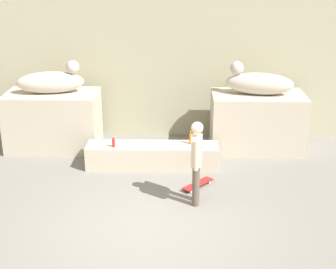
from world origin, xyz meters
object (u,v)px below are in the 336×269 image
at_px(statue_reclining_left, 52,81).
at_px(statue_reclining_right, 258,83).
at_px(skateboard, 198,184).
at_px(bottle_red, 114,143).
at_px(bottle_orange, 191,139).
at_px(skater, 196,159).

relative_size(statue_reclining_left, statue_reclining_right, 1.00).
distance_m(statue_reclining_right, skateboard, 3.07).
relative_size(statue_reclining_right, bottle_red, 6.61).
xyz_separation_m(skateboard, bottle_orange, (-0.14, 1.12, 0.59)).
bearing_deg(bottle_red, statue_reclining_right, 20.99).
distance_m(statue_reclining_left, bottle_red, 2.30).
xyz_separation_m(skateboard, bottle_red, (-1.86, 0.89, 0.57)).
bearing_deg(statue_reclining_right, bottle_orange, 42.44).
bearing_deg(statue_reclining_left, skater, -48.91).
xyz_separation_m(skater, bottle_orange, (-0.08, 1.82, -0.27)).
relative_size(statue_reclining_right, skater, 1.00).
bearing_deg(statue_reclining_left, statue_reclining_right, -8.82).
relative_size(statue_reclining_right, skateboard, 2.29).
bearing_deg(bottle_red, skater, -41.55).
xyz_separation_m(statue_reclining_left, bottle_red, (1.60, -1.27, -1.06)).
bearing_deg(bottle_red, bottle_orange, 7.84).
relative_size(skater, skateboard, 2.29).
bearing_deg(skater, bottle_red, 52.08).
height_order(statue_reclining_right, skateboard, statue_reclining_right).
height_order(statue_reclining_left, skater, statue_reclining_left).
relative_size(statue_reclining_right, bottle_orange, 5.59).
bearing_deg(bottle_orange, statue_reclining_right, 32.91).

